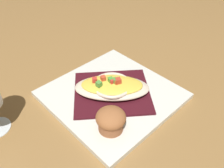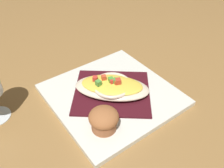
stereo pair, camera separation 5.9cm
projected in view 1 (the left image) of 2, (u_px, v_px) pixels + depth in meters
ground_plane at (112, 97)px, 0.62m from camera, size 2.60×2.60×0.00m
square_plate at (112, 95)px, 0.62m from camera, size 0.32×0.32×0.01m
folded_napkin at (112, 92)px, 0.61m from camera, size 0.25×0.25×0.01m
gratin_dish at (112, 86)px, 0.60m from camera, size 0.20×0.21×0.04m
muffin at (111, 120)px, 0.51m from camera, size 0.07×0.07×0.05m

